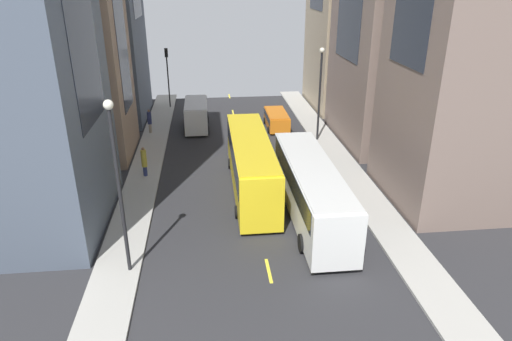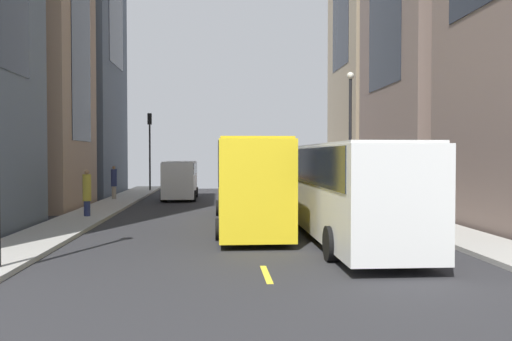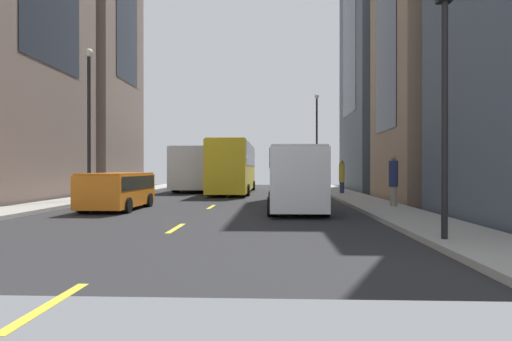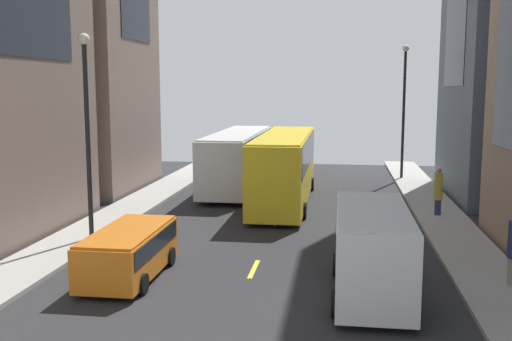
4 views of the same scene
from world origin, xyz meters
The scene contains 15 objects.
ground_plane centered at (0.00, 0.00, 0.00)m, with size 41.17×41.17×0.00m, color #28282B.
sidewalk_west centered at (-7.43, 0.00, 0.07)m, with size 2.31×44.00×0.15m, color #9E9B93.
sidewalk_east centered at (7.43, 0.00, 0.07)m, with size 2.31×44.00×0.15m, color #9E9B93.
lane_stripe_2 centered at (0.00, -7.00, 0.01)m, with size 0.16×2.00×0.01m, color yellow.
lane_stripe_3 centered at (0.00, 0.00, 0.01)m, with size 0.16×2.00×0.01m, color yellow.
lane_stripe_4 centered at (0.00, 7.00, 0.01)m, with size 0.16×2.00×0.01m, color yellow.
lane_stripe_5 centered at (0.00, 14.00, 0.01)m, with size 0.16×2.00×0.01m, color yellow.
lane_stripe_6 centered at (0.00, 21.00, 0.01)m, with size 0.16×2.00×0.01m, color yellow.
city_bus_white centered at (-3.22, 8.74, 2.01)m, with size 2.81×12.10×3.35m.
streetcar_yellow centered at (-0.06, 4.69, 2.12)m, with size 2.70×12.25×3.59m.
delivery_van_white centered at (3.73, -9.01, 1.51)m, with size 2.25×5.59×2.58m.
car_orange_0 centered at (-3.79, -8.39, 0.92)m, with size 2.05×4.60×1.56m.
pedestrian_waiting_curb centered at (7.29, 1.92, 1.28)m, with size 0.39×0.39×2.17m.
streetlamp_near centered at (-6.78, -4.41, 4.89)m, with size 0.44×0.44×7.84m.
streetlamp_far centered at (6.78, 13.33, 5.24)m, with size 0.44×0.44×8.50m.
Camera 4 is at (2.73, -25.78, 5.99)m, focal length 41.53 mm.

